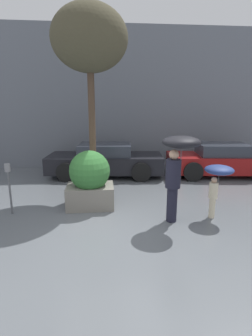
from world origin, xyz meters
TOP-DOWN VIEW (x-y plane):
  - ground_plane at (0.00, 0.00)m, footprint 40.00×40.00m
  - building_facade at (0.00, 6.50)m, footprint 18.00×0.30m
  - planter_box at (-0.54, 1.47)m, footprint 1.27×1.10m
  - person_adult at (1.53, 0.33)m, footprint 0.86×0.86m
  - person_child at (2.58, 0.47)m, footprint 0.69×0.69m
  - parked_car_near at (-0.08, 4.71)m, footprint 4.56×2.21m
  - parked_car_far at (4.51, 4.32)m, footprint 4.37×2.28m
  - street_tree at (-0.47, 2.57)m, footprint 2.15×2.15m
  - parking_meter at (-2.55, 1.18)m, footprint 0.14×0.14m

SIDE VIEW (x-z plane):
  - ground_plane at x=0.00m, z-range 0.00..0.00m
  - parked_car_far at x=4.51m, z-range -0.03..1.24m
  - parked_car_near at x=-0.08m, z-range -0.03..1.24m
  - planter_box at x=-0.54m, z-range -0.01..1.57m
  - parking_meter at x=-2.55m, z-range 0.29..1.61m
  - person_child at x=2.58m, z-range 0.41..1.75m
  - person_adult at x=1.53m, z-range 0.49..2.57m
  - building_facade at x=0.00m, z-range 0.00..6.00m
  - street_tree at x=-0.47m, z-range 1.77..7.22m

